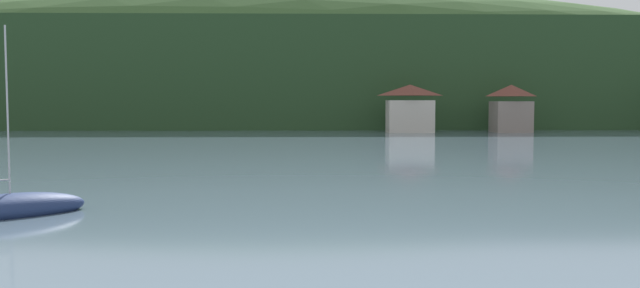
# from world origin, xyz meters

# --- Properties ---
(wooded_hillside) EXTENTS (352.00, 68.40, 44.89)m
(wooded_hillside) POSITION_xyz_m (-4.18, 151.60, 6.92)
(wooded_hillside) COLOR #264223
(wooded_hillside) RESTS_ON ground_plane
(shore_building_west) EXTENTS (6.39, 4.46, 6.48)m
(shore_building_west) POSITION_xyz_m (13.84, 105.79, 3.15)
(shore_building_west) COLOR beige
(shore_building_west) RESTS_ON ground_plane
(shore_building_westcentral) EXTENTS (5.07, 4.74, 6.47)m
(shore_building_westcentral) POSITION_xyz_m (27.69, 105.93, 3.15)
(shore_building_westcentral) COLOR gray
(shore_building_westcentral) RESTS_ON ground_plane
(sailboat_mid_0) EXTENTS (5.41, 4.77, 7.33)m
(sailboat_mid_0) POSITION_xyz_m (-11.39, 40.97, 0.27)
(sailboat_mid_0) COLOR navy
(sailboat_mid_0) RESTS_ON ground_plane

